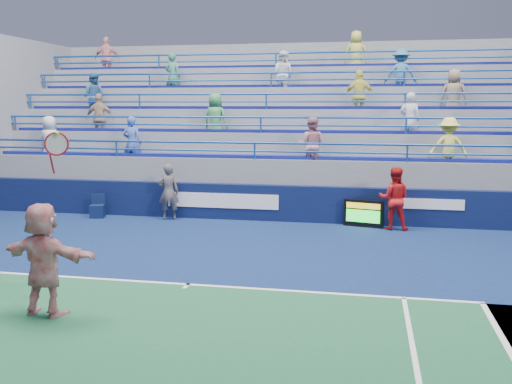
% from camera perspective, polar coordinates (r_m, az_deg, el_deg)
% --- Properties ---
extents(ground, '(120.00, 120.00, 0.00)m').
position_cam_1_polar(ground, '(11.36, -6.83, -9.27)').
color(ground, '#333538').
extents(sponsor_wall, '(18.00, 0.32, 1.10)m').
position_cam_1_polar(sponsor_wall, '(17.36, -0.25, -1.05)').
color(sponsor_wall, '#0A133A').
rests_on(sponsor_wall, ground).
extents(bleacher_stand, '(18.00, 5.60, 6.13)m').
position_cam_1_polar(bleacher_stand, '(20.91, 1.78, 3.37)').
color(bleacher_stand, slate).
rests_on(bleacher_stand, ground).
extents(serve_speed_board, '(1.14, 0.39, 0.79)m').
position_cam_1_polar(serve_speed_board, '(16.66, 10.71, -2.14)').
color(serve_speed_board, black).
rests_on(serve_speed_board, ground).
extents(judge_chair, '(0.50, 0.51, 0.74)m').
position_cam_1_polar(judge_chair, '(18.44, -15.55, -1.78)').
color(judge_chair, '#0B1639').
rests_on(judge_chair, ground).
extents(tennis_player, '(1.84, 0.82, 3.08)m').
position_cam_1_polar(tennis_player, '(10.14, -20.49, -6.30)').
color(tennis_player, white).
rests_on(tennis_player, ground).
extents(line_judge, '(0.73, 0.60, 1.73)m').
position_cam_1_polar(line_judge, '(17.56, -8.75, 0.00)').
color(line_judge, '#151D3A').
rests_on(line_judge, ground).
extents(ball_girl, '(0.89, 0.71, 1.78)m').
position_cam_1_polar(ball_girl, '(16.44, 13.64, -0.65)').
color(ball_girl, red).
rests_on(ball_girl, ground).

